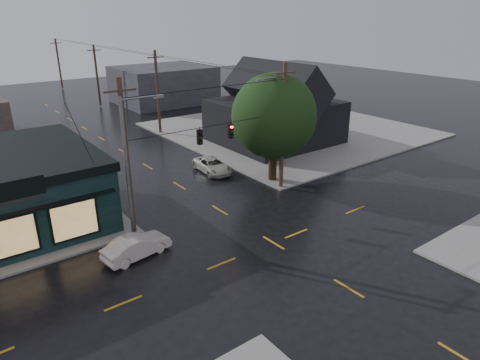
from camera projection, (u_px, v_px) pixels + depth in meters
ground_plane at (274, 243)px, 27.04m from camera, size 160.00×160.00×0.00m
sidewalk_ne at (288, 129)px, 53.08m from camera, size 28.00×28.00×0.15m
ne_building at (275, 102)px, 46.44m from camera, size 12.60×11.60×8.75m
corner_tree at (274, 116)px, 34.94m from camera, size 7.04×7.04×9.07m
utility_pole_nw at (134, 233)px, 28.21m from camera, size 2.00×0.32×10.15m
utility_pole_ne at (281, 188)px, 35.51m from camera, size 2.00×0.32×10.15m
utility_pole_far_a at (161, 133)px, 51.47m from camera, size 2.00×0.32×9.65m
utility_pole_far_b at (101, 106)px, 66.31m from camera, size 2.00×0.32×9.15m
utility_pole_far_c at (63, 89)px, 81.15m from camera, size 2.00×0.32×9.15m
span_signal_assembly at (215, 134)px, 29.83m from camera, size 13.00×0.48×1.23m
streetlight_nw at (135, 239)px, 27.52m from camera, size 5.40×0.30×9.15m
streetlight_ne at (280, 184)px, 36.31m from camera, size 5.40×0.30×9.15m
bg_building_east at (163, 85)px, 68.39m from camera, size 14.00×12.00×5.60m
sedan_cream at (137, 246)px, 25.29m from camera, size 4.30×2.07×1.36m
suv_silver at (212, 165)px, 38.77m from camera, size 2.56×4.79×1.28m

